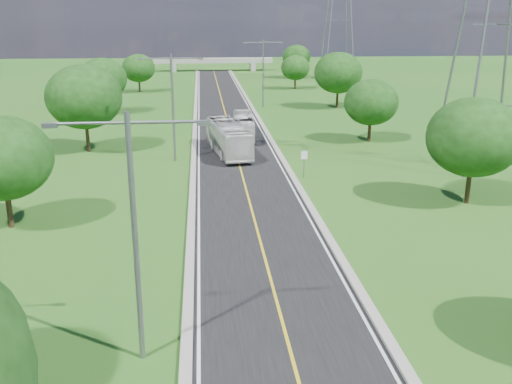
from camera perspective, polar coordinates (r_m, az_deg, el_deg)
ground at (r=69.78m, az=-2.63°, el=6.19°), size 260.00×260.00×0.00m
road at (r=75.67m, az=-2.87°, el=7.06°), size 8.00×150.00×0.06m
curb_left at (r=75.58m, az=-6.11°, el=7.04°), size 0.50×150.00×0.22m
curb_right at (r=75.96m, az=0.36°, el=7.19°), size 0.50×150.00×0.22m
speed_limit_sign at (r=48.61m, az=4.83°, el=3.24°), size 0.55×0.09×2.40m
overpass at (r=148.87m, az=-4.27°, el=12.91°), size 30.00×3.00×3.20m
streetlight_near_left at (r=21.85m, az=-12.12°, el=-2.69°), size 5.90×0.25×10.00m
streetlight_mid_left at (r=53.99m, az=-8.34°, el=9.21°), size 5.90×0.25×10.00m
streetlight_far_right at (r=87.24m, az=0.72°, el=12.34°), size 5.90×0.25×10.00m
power_tower_near at (r=54.68m, az=23.18°, el=16.65°), size 9.00×6.40×28.00m
power_tower_far at (r=126.88m, az=8.28°, el=17.31°), size 9.00×6.40×28.00m
tree_lb at (r=39.51m, az=-24.03°, el=3.10°), size 6.30×6.30×7.33m
tree_lc at (r=60.07m, az=-16.82°, el=9.10°), size 7.56×7.56×8.79m
tree_ld at (r=83.96m, az=-15.08°, el=10.90°), size 6.72×6.72×7.82m
tree_le at (r=107.38m, az=-11.67°, el=12.03°), size 5.88×5.88×6.84m
tree_rb at (r=43.82m, az=20.95°, el=5.13°), size 6.72×6.72×7.82m
tree_rc at (r=63.78m, az=11.45°, el=8.78°), size 5.88×5.88×6.84m
tree_rd at (r=87.22m, az=8.22°, el=11.72°), size 7.14×7.14×8.30m
tree_re at (r=110.28m, az=3.96°, el=12.30°), size 5.46×5.46×6.35m
tree_rf at (r=130.48m, az=4.07°, el=13.31°), size 6.30×6.30×7.33m
bus_outbound at (r=64.89m, az=-1.28°, el=6.64°), size 2.76×9.79×2.70m
bus_inbound at (r=57.24m, az=-2.81°, el=5.44°), size 4.33×11.65×3.17m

